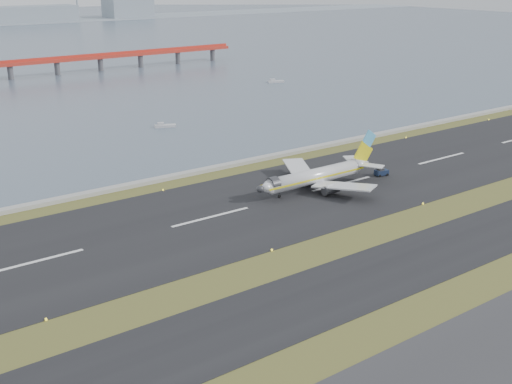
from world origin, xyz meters
TOP-DOWN VIEW (x-y plane):
  - ground at (0.00, 0.00)m, footprint 1000.00×1000.00m
  - taxiway_strip at (0.00, -12.00)m, footprint 1000.00×18.00m
  - runway_strip at (0.00, 30.00)m, footprint 1000.00×45.00m
  - seawall at (0.00, 60.00)m, footprint 1000.00×2.50m
  - red_pier at (20.00, 250.00)m, footprint 260.00×5.00m
  - airliner at (32.79, 31.01)m, footprint 38.52×32.89m
  - pushback_tug at (53.36, 28.88)m, footprint 3.84×2.64m
  - workboat_near at (33.11, 113.06)m, footprint 7.66×5.07m
  - workboat_far at (121.87, 164.27)m, footprint 8.33×5.19m

SIDE VIEW (x-z plane):
  - ground at x=0.00m, z-range 0.00..0.00m
  - taxiway_strip at x=0.00m, z-range 0.00..0.10m
  - runway_strip at x=0.00m, z-range 0.00..0.10m
  - seawall at x=0.00m, z-range 0.00..1.00m
  - workboat_near at x=33.11m, z-range -0.33..1.46m
  - workboat_far at x=121.87m, z-range -0.36..1.58m
  - pushback_tug at x=53.36m, z-range -0.03..2.24m
  - airliner at x=32.79m, z-range -2.94..9.86m
  - red_pier at x=20.00m, z-range 2.18..12.38m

